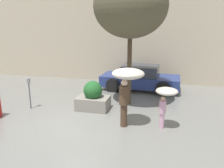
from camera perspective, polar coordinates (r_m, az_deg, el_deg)
The scene contains 8 objects.
ground_plane at distance 7.64m, azimuth -8.59°, elevation -10.27°, with size 40.00×40.00×0.00m, color slate.
building_facade at distance 13.18m, azimuth 1.80°, elevation 13.75°, with size 18.00×0.30×6.00m.
planter_box at distance 8.72m, azimuth -4.98°, elevation -3.57°, with size 1.26×0.87×1.16m.
person_adult at distance 6.96m, azimuth 3.97°, elevation 0.97°, with size 1.04×1.04×1.94m.
person_child at distance 7.07m, azimuth 13.85°, elevation -3.12°, with size 0.69×0.69×1.37m.
parked_car_near at distance 11.52m, azimuth 7.37°, elevation 1.46°, with size 4.08×2.05×1.29m.
street_tree at distance 8.91m, azimuth 4.87°, elevation 19.52°, with size 2.88×2.88×5.20m.
parking_meter at distance 9.25m, azimuth -20.86°, elevation -0.72°, with size 0.14×0.14×1.26m.
Camera 1 is at (2.70, -6.40, 3.19)m, focal length 35.00 mm.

